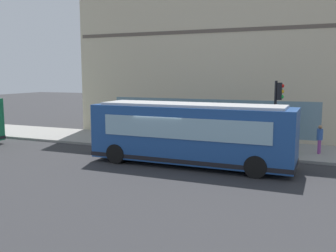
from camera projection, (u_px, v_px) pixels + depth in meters
ground at (167, 163)px, 19.17m from camera, size 120.00×120.00×0.00m
sidewalk_curb at (197, 145)px, 23.79m from camera, size 4.90×40.00×0.15m
building_corner at (222, 45)px, 28.20m from camera, size 6.74×20.56×13.36m
city_bus_nearside at (191, 134)px, 18.59m from camera, size 2.68×10.06×3.07m
traffic_light_near_corner at (278, 104)px, 19.79m from camera, size 0.32×0.49×4.01m
fire_hydrant at (275, 140)px, 23.04m from camera, size 0.35×0.35×0.74m
pedestrian_near_building_entrance at (109, 121)px, 27.65m from camera, size 0.32×0.32×1.61m
pedestrian_by_light_pole at (172, 122)px, 25.91m from camera, size 0.32×0.32×1.81m
pedestrian_walking_along_curb at (227, 134)px, 21.81m from camera, size 0.32×0.32×1.58m
pedestrian_near_hydrant at (320, 137)px, 20.67m from camera, size 0.32×0.32×1.58m
newspaper_vending_box at (293, 145)px, 20.80m from camera, size 0.44×0.42×0.90m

